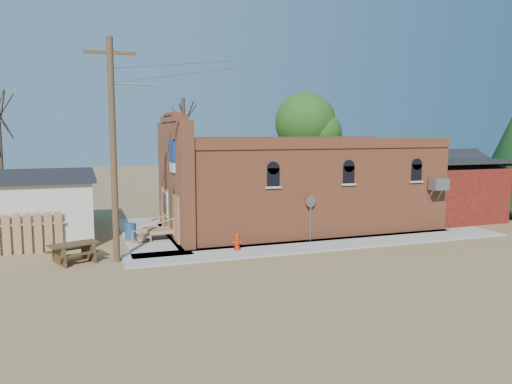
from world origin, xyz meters
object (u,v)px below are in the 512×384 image
object	(u,v)px
fire_hydrant	(237,242)
picnic_table	(74,250)
utility_pole	(115,145)
stop_sign	(311,206)
brick_bar	(294,186)
trash_barrel	(131,232)

from	to	relation	value
fire_hydrant	picnic_table	bearing A→B (deg)	-162.26
utility_pole	stop_sign	distance (m)	9.52
brick_bar	stop_sign	world-z (taller)	brick_bar
utility_pole	trash_barrel	size ratio (longest dim) A/B	10.97
brick_bar	fire_hydrant	xyz separation A→B (m)	(-4.67, -4.35, -1.89)
fire_hydrant	trash_barrel	world-z (taller)	trash_barrel
utility_pole	picnic_table	world-z (taller)	utility_pole
trash_barrel	picnic_table	world-z (taller)	trash_barrel
stop_sign	picnic_table	xyz separation A→B (m)	(-10.73, -0.17, -1.28)
fire_hydrant	trash_barrel	bearing A→B (deg)	161.24
utility_pole	fire_hydrant	world-z (taller)	utility_pole
brick_bar	picnic_table	bearing A→B (deg)	-161.42
utility_pole	picnic_table	distance (m)	4.61
brick_bar	utility_pole	bearing A→B (deg)	-156.31
utility_pole	fire_hydrant	distance (m)	6.70
trash_barrel	picnic_table	xyz separation A→B (m)	(-2.56, -3.17, 0.03)
brick_bar	trash_barrel	bearing A→B (deg)	-175.55
stop_sign	picnic_table	bearing A→B (deg)	-171.52
utility_pole	fire_hydrant	bearing A→B (deg)	-0.61
stop_sign	trash_barrel	world-z (taller)	stop_sign
stop_sign	utility_pole	bearing A→B (deg)	-168.62
fire_hydrant	picnic_table	world-z (taller)	fire_hydrant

